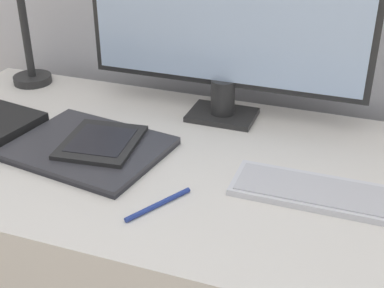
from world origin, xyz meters
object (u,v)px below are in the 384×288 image
monitor (226,3)px  keyboard (310,191)px  desk_lamp (21,5)px  pen (158,204)px  laptop (89,148)px  ereader (101,142)px

monitor → keyboard: 0.43m
desk_lamp → pen: (0.54, -0.41, -0.20)m
keyboard → desk_lamp: 0.85m
laptop → pen: (0.21, -0.13, -0.00)m
monitor → ereader: 0.39m
keyboard → pen: 0.27m
keyboard → laptop: laptop is taller
monitor → desk_lamp: monitor is taller
desk_lamp → pen: bearing=-37.4°
pen → monitor: bearing=90.0°
laptop → pen: 0.25m
keyboard → laptop: (-0.45, 0.00, 0.00)m
pen → ereader: bearing=142.7°
laptop → ereader: size_ratio=1.79×
monitor → ereader: bearing=-127.9°
monitor → keyboard: bearing=-46.4°
monitor → laptop: (-0.21, -0.25, -0.26)m
keyboard → laptop: size_ratio=0.84×
keyboard → pen: (-0.24, -0.13, -0.00)m
monitor → pen: monitor is taller
monitor → keyboard: monitor is taller
laptop → keyboard: bearing=-0.2°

